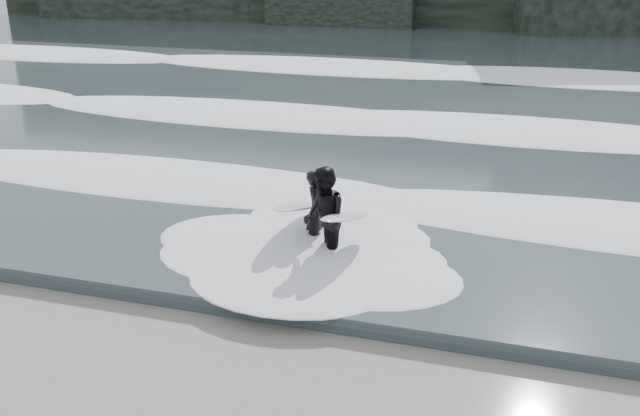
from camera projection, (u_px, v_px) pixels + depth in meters
The scene contains 6 objects.
sea at pixel (433, 61), 34.89m from camera, with size 90.00×52.00×0.30m, color #313C41.
foam_near at pixel (311, 180), 16.89m from camera, with size 60.00×3.20×0.20m, color white.
foam_mid at pixel (375, 114), 23.15m from camera, with size 60.00×4.00×0.24m, color white.
foam_far at pixel (420, 68), 31.20m from camera, with size 60.00×4.80×0.30m, color white.
surfer_left at pixel (311, 209), 13.88m from camera, with size 0.96×2.23×1.62m.
surfer_right at pixel (325, 218), 13.07m from camera, with size 1.37×1.91×1.90m.
Camera 1 is at (4.83, -6.29, 5.75)m, focal length 40.00 mm.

